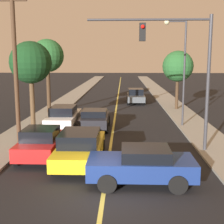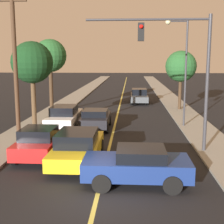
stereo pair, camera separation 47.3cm
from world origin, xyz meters
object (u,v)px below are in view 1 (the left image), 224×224
car_outer_lane_second (64,118)px  car_outer_lane_front (41,143)px  streetlamp_right (180,59)px  car_crossing_right (142,165)px  tree_left_far (31,63)px  car_near_lane_front (80,147)px  car_far_oncoming (136,96)px  utility_pole_left (15,66)px  tree_right_near (178,66)px  tree_left_near (47,56)px  car_near_lane_second (95,118)px  traffic_signal_mast (181,59)px

car_outer_lane_second → car_outer_lane_front: bearing=-90.0°
streetlamp_right → car_crossing_right: bearing=-106.8°
car_outer_lane_second → tree_left_far: size_ratio=0.79×
car_near_lane_front → car_far_oncoming: (3.42, 20.79, -0.03)m
car_outer_lane_second → utility_pole_left: utility_pole_left is taller
streetlamp_right → tree_right_near: (1.17, 7.56, -0.68)m
tree_left_far → tree_right_near: 14.31m
car_outer_lane_front → streetlamp_right: 11.76m
tree_left_near → car_crossing_right: bearing=-64.8°
streetlamp_right → utility_pole_left: size_ratio=0.88×
car_outer_lane_front → car_crossing_right: 5.77m
car_outer_lane_second → tree_right_near: tree_right_near is taller
tree_left_near → tree_left_far: size_ratio=1.09×
car_crossing_right → utility_pole_left: bearing=51.1°
car_outer_lane_front → utility_pole_left: utility_pole_left is taller
tree_left_near → car_far_oncoming: bearing=41.8°
car_near_lane_second → car_outer_lane_front: car_outer_lane_front is taller
car_near_lane_second → tree_left_far: (-4.43, 0.09, 3.87)m
car_near_lane_front → car_outer_lane_second: car_outer_lane_second is taller
car_near_lane_front → car_far_oncoming: bearing=80.7°
streetlamp_right → tree_left_far: 10.46m
car_crossing_right → streetlamp_right: (3.23, 10.69, 4.08)m
car_outer_lane_second → car_far_oncoming: 15.09m
traffic_signal_mast → streetlamp_right: streetlamp_right is taller
traffic_signal_mast → tree_right_near: (2.22, 13.75, -0.73)m
car_outer_lane_second → traffic_signal_mast: traffic_signal_mast is taller
car_outer_lane_front → car_far_oncoming: size_ratio=0.81×
streetlamp_right → tree_left_far: streetlamp_right is taller
car_crossing_right → streetlamp_right: 11.89m
traffic_signal_mast → tree_right_near: size_ratio=1.26×
car_near_lane_second → tree_left_far: size_ratio=0.68×
car_near_lane_second → traffic_signal_mast: (4.95, -5.27, 4.17)m
car_near_lane_front → traffic_signal_mast: 6.76m
car_outer_lane_front → car_far_oncoming: (5.48, 20.03, 0.00)m
tree_left_far → tree_right_near: size_ratio=1.08×
utility_pole_left → tree_left_far: utility_pole_left is taller
car_outer_lane_second → tree_left_far: tree_left_far is taller
car_far_oncoming → streetlamp_right: streetlamp_right is taller
car_outer_lane_front → traffic_signal_mast: size_ratio=0.57×
car_far_oncoming → car_crossing_right: 23.19m
car_far_oncoming → streetlamp_right: bearing=101.7°
utility_pole_left → car_crossing_right: bearing=-38.9°
traffic_signal_mast → utility_pole_left: utility_pole_left is taller
car_crossing_right → tree_right_near: size_ratio=0.75×
tree_left_near → utility_pole_left: bearing=-86.0°
car_crossing_right → traffic_signal_mast: (2.18, 4.50, 4.12)m
car_outer_lane_front → utility_pole_left: size_ratio=0.47×
streetlamp_right → tree_right_near: size_ratio=1.35×
car_far_oncoming → utility_pole_left: utility_pole_left is taller
car_outer_lane_second → streetlamp_right: (8.06, 1.56, 3.97)m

